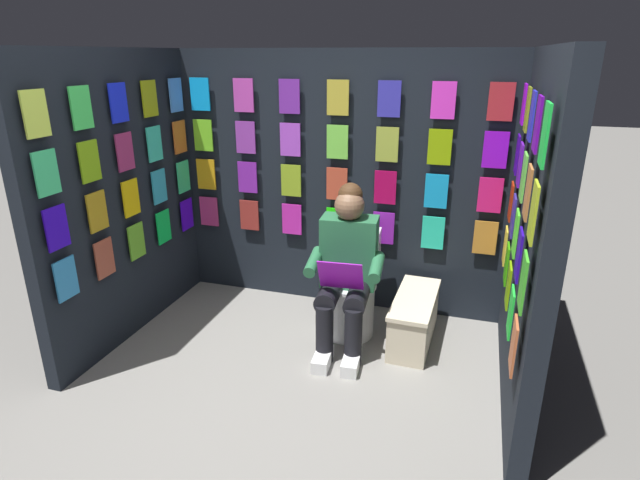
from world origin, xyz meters
TOP-DOWN VIEW (x-y plane):
  - ground_plane at (0.00, 0.00)m, footprint 30.00×30.00m
  - display_wall_back at (0.00, -1.81)m, footprint 2.78×0.14m
  - display_wall_left at (-1.39, -0.88)m, footprint 0.14×1.76m
  - display_wall_right at (1.39, -0.88)m, footprint 0.14×1.76m
  - toilet at (-0.23, -1.34)m, footprint 0.42×0.57m
  - person_reading at (-0.24, -1.11)m, footprint 0.55×0.71m
  - comic_longbox_near at (-0.72, -1.29)m, footprint 0.31×0.77m

SIDE VIEW (x-z plane):
  - ground_plane at x=0.00m, z-range 0.00..0.00m
  - comic_longbox_near at x=-0.72m, z-range 0.00..0.36m
  - toilet at x=-0.23m, z-range -0.06..0.71m
  - person_reading at x=-0.24m, z-range 0.00..1.20m
  - display_wall_back at x=0.00m, z-range 0.00..2.08m
  - display_wall_left at x=-1.39m, z-range 0.01..2.08m
  - display_wall_right at x=1.39m, z-range 0.01..2.08m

